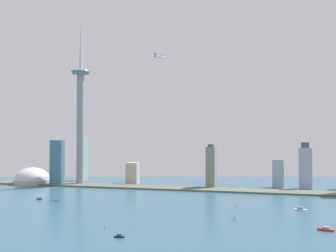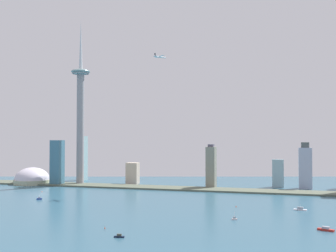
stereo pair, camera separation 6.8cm
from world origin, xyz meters
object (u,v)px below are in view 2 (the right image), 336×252
observation_tower (80,108)px  skyscraper_3 (305,167)px  stadium_dome (32,180)px  skyscraper_2 (278,173)px  skyscraper_8 (133,173)px  boat_2 (300,209)px  boat_0 (119,236)px  skyscraper_5 (57,163)px  skyscraper_6 (211,167)px  boat_4 (234,219)px  channel_buoy_2 (42,192)px  boat_5 (39,199)px  channel_buoy_1 (105,227)px  channel_buoy_0 (236,206)px  skyscraper_0 (83,158)px  airplane (160,57)px  boat_3 (326,229)px

observation_tower → skyscraper_3: 453.57m
stadium_dome → skyscraper_2: 491.12m
skyscraper_8 → boat_2: (318.63, -220.89, -20.20)m
boat_0 → boat_2: boat_2 is taller
skyscraper_5 → skyscraper_2: bearing=11.2°
skyscraper_6 → boat_2: (153.33, -201.55, -38.09)m
skyscraper_5 → boat_4: bearing=-33.1°
boat_2 → channel_buoy_2: bearing=1.6°
skyscraper_6 → observation_tower: bearing=-176.4°
boat_5 → channel_buoy_1: bearing=-78.5°
observation_tower → boat_5: 253.60m
skyscraper_2 → channel_buoy_0: bearing=-102.0°
skyscraper_0 → boat_2: (450.83, -260.14, -47.43)m
observation_tower → boat_0: size_ratio=33.19×
skyscraper_3 → airplane: airplane is taller
observation_tower → boat_3: 554.53m
skyscraper_3 → boat_2: 243.14m
boat_0 → boat_4: bearing=-137.8°
boat_2 → boat_0: bearing=59.5°
observation_tower → channel_buoy_2: (-9.42, -121.07, -153.99)m
skyscraper_5 → skyscraper_6: 306.49m
skyscraper_6 → airplane: airplane is taller
skyscraper_2 → skyscraper_6: bearing=-159.7°
boat_4 → boat_5: (-306.54, 72.13, 0.07)m
channel_buoy_2 → airplane: size_ratio=0.08×
skyscraper_2 → skyscraper_5: 433.72m
channel_buoy_0 → channel_buoy_2: 349.21m
boat_4 → channel_buoy_1: bearing=9.9°
channel_buoy_1 → boat_0: bearing=-46.5°
boat_0 → channel_buoy_0: size_ratio=5.62×
boat_0 → airplane: airplane is taller
skyscraper_0 → boat_0: 540.95m
boat_3 → boat_0: bearing=-135.9°
stadium_dome → boat_4: size_ratio=8.09×
skyscraper_0 → skyscraper_8: size_ratio=2.63×
observation_tower → boat_5: observation_tower is taller
skyscraper_2 → skyscraper_3: skyscraper_3 is taller
skyscraper_8 → boat_0: skyscraper_8 is taller
skyscraper_3 → channel_buoy_1: 466.00m
skyscraper_2 → channel_buoy_0: size_ratio=29.71×
channel_buoy_1 → airplane: size_ratio=0.13×
skyscraper_3 → boat_2: skyscraper_3 is taller
stadium_dome → boat_5: size_ratio=9.23×
boat_5 → observation_tower: bearing=62.6°
stadium_dome → skyscraper_5: skyscraper_5 is taller
channel_buoy_1 → airplane: (-33.34, 304.95, 238.63)m
skyscraper_0 → channel_buoy_0: skyscraper_0 is taller
boat_0 → boat_2: (172.12, 201.02, 0.31)m
channel_buoy_0 → airplane: 311.94m
skyscraper_0 → channel_buoy_1: skyscraper_0 is taller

